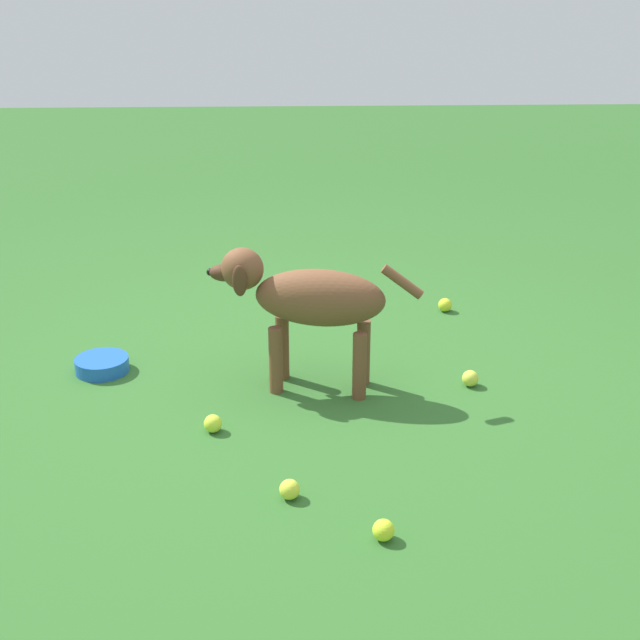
{
  "coord_description": "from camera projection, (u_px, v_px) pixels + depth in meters",
  "views": [
    {
      "loc": [
        0.08,
        -3.22,
        1.59
      ],
      "look_at": [
        0.2,
        -0.09,
        0.29
      ],
      "focal_mm": 49.24,
      "sensor_mm": 36.0,
      "label": 1
    }
  ],
  "objects": [
    {
      "name": "water_bowl",
      "position": [
        102.0,
        365.0,
        3.62
      ],
      "size": [
        0.22,
        0.22,
        0.06
      ],
      "primitive_type": "cylinder",
      "color": "blue",
      "rests_on": "ground"
    },
    {
      "name": "tennis_ball_3",
      "position": [
        383.0,
        530.0,
        2.58
      ],
      "size": [
        0.07,
        0.07,
        0.07
      ],
      "primitive_type": "sphere",
      "color": "#C9E32C",
      "rests_on": "ground"
    },
    {
      "name": "tennis_ball_0",
      "position": [
        445.0,
        305.0,
        4.24
      ],
      "size": [
        0.07,
        0.07,
        0.07
      ],
      "primitive_type": "sphere",
      "color": "#C6D72C",
      "rests_on": "ground"
    },
    {
      "name": "dog",
      "position": [
        307.0,
        299.0,
        3.36
      ],
      "size": [
        0.83,
        0.3,
        0.57
      ],
      "rotation": [
        0.0,
        0.0,
        2.94
      ],
      "color": "brown",
      "rests_on": "ground"
    },
    {
      "name": "tennis_ball_4",
      "position": [
        470.0,
        378.0,
        3.5
      ],
      "size": [
        0.07,
        0.07,
        0.07
      ],
      "primitive_type": "sphere",
      "color": "#C5D441",
      "rests_on": "ground"
    },
    {
      "name": "tennis_ball_2",
      "position": [
        213.0,
        424.0,
        3.16
      ],
      "size": [
        0.07,
        0.07,
        0.07
      ],
      "primitive_type": "sphere",
      "color": "#C1E035",
      "rests_on": "ground"
    },
    {
      "name": "ground",
      "position": [
        270.0,
        378.0,
        3.58
      ],
      "size": [
        14.0,
        14.0,
        0.0
      ],
      "primitive_type": "plane",
      "color": "#2D6026"
    },
    {
      "name": "tennis_ball_1",
      "position": [
        290.0,
        489.0,
        2.77
      ],
      "size": [
        0.07,
        0.07,
        0.07
      ],
      "primitive_type": "sphere",
      "color": "#CEDA3A",
      "rests_on": "ground"
    }
  ]
}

